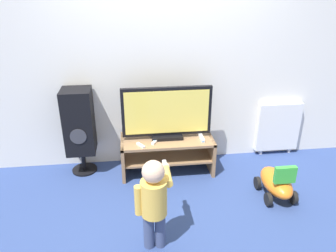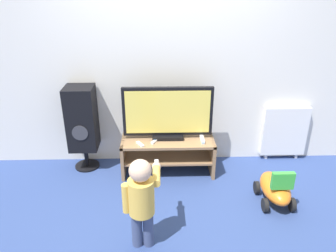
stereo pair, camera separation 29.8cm
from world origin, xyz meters
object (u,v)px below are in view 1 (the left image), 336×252
game_console (201,138)px  remote_primary (141,145)px  remote_secondary (155,142)px  child (154,198)px  speaker_tower (79,123)px  television (167,114)px  ride_on_toy (276,182)px  radiator (278,127)px

game_console → remote_primary: bearing=-173.0°
remote_secondary → child: 1.10m
child → speaker_tower: bearing=119.6°
television → ride_on_toy: television is taller
game_console → child: bearing=-119.6°
child → radiator: child is taller
game_console → remote_secondary: 0.54m
ride_on_toy → speaker_tower: bearing=159.8°
remote_primary → ride_on_toy: bearing=-19.5°
television → game_console: television is taller
remote_primary → speaker_tower: bearing=158.4°
remote_secondary → child: child is taller
game_console → speaker_tower: size_ratio=0.19×
remote_secondary → ride_on_toy: (1.22, -0.56, -0.27)m
remote_primary → speaker_tower: 0.75m
ride_on_toy → radiator: 0.99m
game_console → speaker_tower: (-1.37, 0.18, 0.18)m
child → ride_on_toy: 1.46m
radiator → television: bearing=-171.2°
remote_secondary → radiator: 1.64m
game_console → radiator: size_ratio=0.28×
remote_secondary → radiator: size_ratio=0.19×
remote_primary → child: bearing=-86.5°
speaker_tower → remote_primary: bearing=-21.6°
television → remote_secondary: size_ratio=7.73×
game_console → remote_secondary: (-0.54, -0.02, -0.01)m
television → child: size_ratio=1.20×
television → speaker_tower: size_ratio=0.99×
television → speaker_tower: 0.99m
game_console → child: (-0.63, -1.11, 0.05)m
remote_secondary → ride_on_toy: 1.37m
remote_primary → ride_on_toy: remote_primary is taller
remote_primary → remote_secondary: size_ratio=0.98×
game_console → radiator: (1.07, 0.32, -0.07)m
game_console → child: size_ratio=0.23×
speaker_tower → game_console: bearing=-7.5°
child → ride_on_toy: child is taller
game_console → ride_on_toy: bearing=-40.1°
remote_primary → speaker_tower: size_ratio=0.13×
game_console → remote_primary: (-0.70, -0.09, -0.01)m
remote_secondary → speaker_tower: speaker_tower is taller
ride_on_toy → remote_primary: bearing=160.5°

